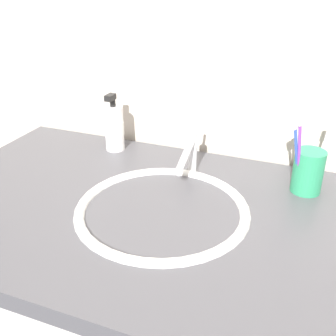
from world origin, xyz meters
name	(u,v)px	position (x,y,z in m)	size (l,w,h in m)	color
tiled_wall_back	(219,22)	(0.00, 0.38, 1.20)	(2.39, 0.04, 2.40)	beige
sink_basin	(163,223)	(-0.01, 0.00, 0.80)	(0.39, 0.39, 0.11)	white
faucet	(190,152)	(-0.01, 0.19, 0.90)	(0.02, 0.16, 0.12)	silver
toothbrush_cup	(308,171)	(0.28, 0.21, 0.89)	(0.07, 0.07, 0.11)	#2D9966
toothbrush_white	(323,149)	(0.30, 0.24, 0.94)	(0.03, 0.04, 0.17)	white
toothbrush_purple	(299,150)	(0.25, 0.18, 0.96)	(0.03, 0.03, 0.20)	purple
toothbrush_blue	(296,151)	(0.25, 0.18, 0.95)	(0.04, 0.05, 0.19)	blue
soap_dispenser	(114,127)	(-0.27, 0.26, 0.91)	(0.06, 0.06, 0.17)	white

